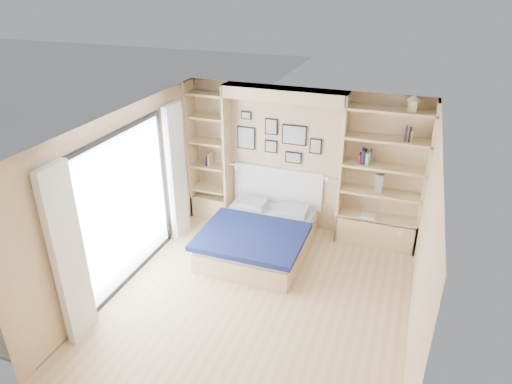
% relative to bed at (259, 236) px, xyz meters
% --- Properties ---
extents(ground, '(4.50, 4.50, 0.00)m').
position_rel_bed_xyz_m(ground, '(0.42, -1.24, -0.26)').
color(ground, tan).
rests_on(ground, ground).
extents(room_shell, '(4.50, 4.50, 4.50)m').
position_rel_bed_xyz_m(room_shell, '(0.03, 0.28, 0.81)').
color(room_shell, tan).
rests_on(room_shell, ground).
extents(bed, '(1.60, 1.99, 1.07)m').
position_rel_bed_xyz_m(bed, '(0.00, 0.00, 0.00)').
color(bed, tan).
rests_on(bed, ground).
extents(photo_gallery, '(1.48, 0.02, 0.82)m').
position_rel_bed_xyz_m(photo_gallery, '(-0.04, 0.99, 1.34)').
color(photo_gallery, black).
rests_on(photo_gallery, ground).
extents(reading_lamps, '(1.92, 0.12, 0.15)m').
position_rel_bed_xyz_m(reading_lamps, '(0.12, 0.76, 0.84)').
color(reading_lamps, silver).
rests_on(reading_lamps, ground).
extents(shelf_decor, '(3.42, 0.23, 2.03)m').
position_rel_bed_xyz_m(shelf_decor, '(1.45, 0.83, 1.40)').
color(shelf_decor, '#A51E1E').
rests_on(shelf_decor, ground).
extents(deck, '(3.20, 4.00, 0.05)m').
position_rel_bed_xyz_m(deck, '(-3.18, -1.24, -0.26)').
color(deck, brown).
rests_on(deck, ground).
extents(deck_chair, '(0.56, 0.75, 0.68)m').
position_rel_bed_xyz_m(deck_chair, '(-3.41, -1.14, 0.05)').
color(deck_chair, tan).
rests_on(deck_chair, ground).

